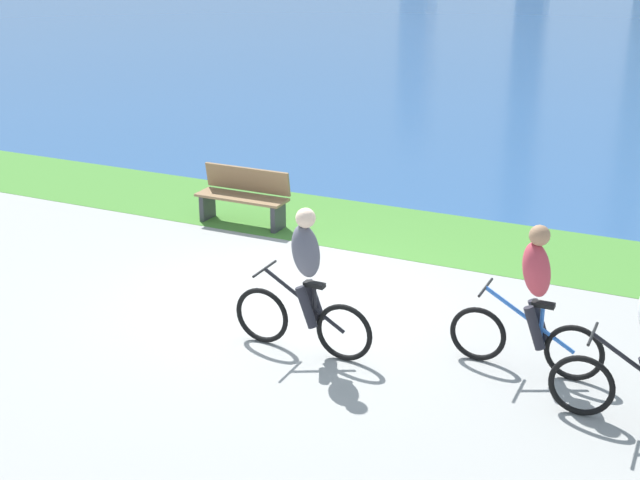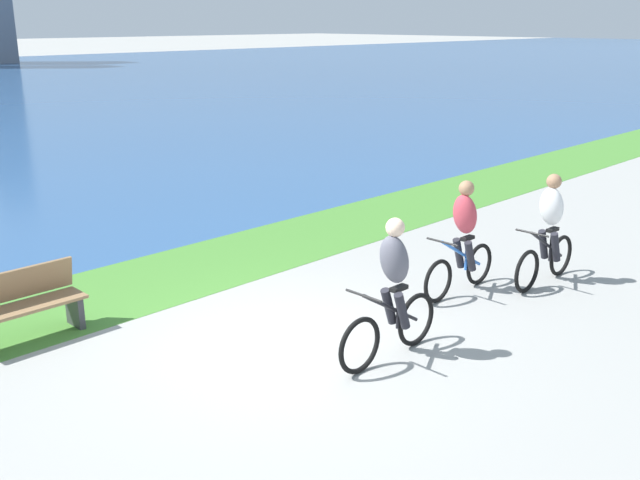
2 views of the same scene
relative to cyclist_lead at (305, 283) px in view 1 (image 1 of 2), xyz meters
The scene contains 5 objects.
ground_plane 1.58m from the cyclist_lead, 121.27° to the left, with size 300.00×300.00×0.00m, color #9E9E99.
grass_strip_bayside 4.40m from the cyclist_lead, 99.24° to the left, with size 120.00×2.24×0.01m, color #478433.
cyclist_lead is the anchor object (origin of this frame).
cyclist_trailing 2.46m from the cyclist_lead, 15.03° to the left, with size 1.68×0.52×1.68m.
bench_near_path 4.58m from the cyclist_lead, 128.71° to the left, with size 1.50×0.47×0.90m.
Camera 1 is at (4.72, -9.21, 4.68)m, focal length 49.79 mm.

